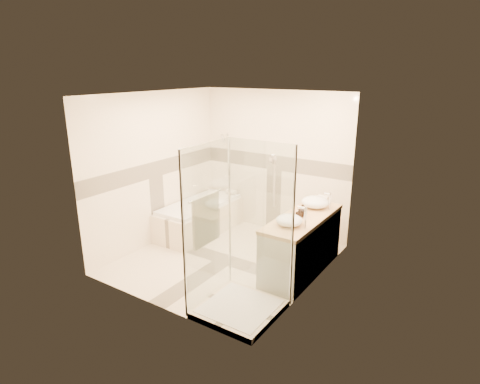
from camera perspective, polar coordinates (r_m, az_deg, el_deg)
The scene contains 12 objects.
room at distance 5.82m, azimuth -1.65°, elevation 1.45°, with size 2.82×3.02×2.52m.
bathtub at distance 7.22m, azimuth -5.73°, elevation -3.39°, with size 0.75×1.70×0.56m.
vanity at distance 5.85m, azimuth 8.76°, elevation -7.38°, with size 0.58×1.62×0.85m.
shower_enclosure at distance 4.94m, azimuth -0.71°, elevation -11.00°, with size 0.96×0.93×2.04m.
vessel_sink_near at distance 6.07m, azimuth 10.66°, elevation -1.41°, with size 0.41×0.41×0.16m, color white.
vessel_sink_far at distance 5.33m, azimuth 7.02°, elevation -4.00°, with size 0.36×0.36×0.14m, color white.
faucet_near at distance 5.97m, azimuth 12.60°, elevation -1.14°, with size 0.11×0.03×0.26m.
faucet_far at distance 5.21m, azimuth 9.18°, elevation -3.39°, with size 0.12×0.03×0.30m.
amenity_bottle_a at distance 5.58m, azimuth 8.37°, elevation -3.07°, with size 0.06×0.07×0.14m, color black.
amenity_bottle_b at distance 5.68m, azimuth 8.90°, elevation -2.59°, with size 0.13×0.13×0.17m, color black.
folded_towels at distance 6.29m, azimuth 11.50°, elevation -1.15°, with size 0.17×0.28×0.09m, color white.
rolled_towel at distance 7.56m, azimuth -1.22°, elevation 0.03°, with size 0.09×0.09×0.20m, color white.
Camera 1 is at (3.28, -4.57, 2.84)m, focal length 30.00 mm.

